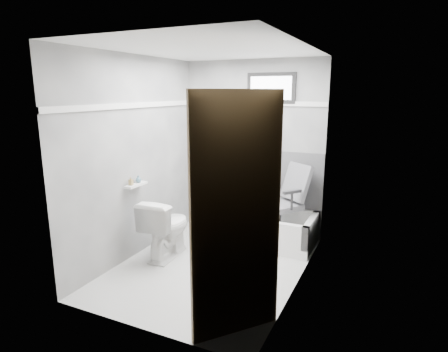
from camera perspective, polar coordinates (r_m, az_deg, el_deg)
The scene contains 19 objects.
floor at distance 4.47m, azimuth -1.95°, elevation -13.54°, with size 2.60×2.60×0.00m, color white.
ceiling at distance 4.02m, azimuth -2.22°, elevation 18.77°, with size 2.60×2.60×0.00m, color silver.
wall_back at distance 5.25m, azimuth 4.39°, elevation 4.22°, with size 2.00×0.02×2.40m, color #5E5E62.
wall_front at distance 3.01m, azimuth -13.40°, elevation -2.62°, with size 2.00×0.02×2.40m, color #5E5E62.
wall_left at distance 4.61m, azimuth -13.23°, elevation 2.71°, with size 0.02×2.60×2.40m, color #5E5E62.
wall_right at distance 3.74m, azimuth 11.71°, elevation 0.47°, with size 0.02×2.60×2.40m, color #5E5E62.
bathtub at distance 5.09m, azimuth 5.16°, elevation -7.63°, with size 1.50×0.70×0.42m, color white, non-canonical shape.
office_chair at distance 4.93m, azimuth 8.52°, elevation -3.65°, with size 0.55×0.55×0.95m, color slate, non-canonical shape.
toilet at distance 4.63m, azimuth -8.76°, elevation -7.77°, with size 0.42×0.74×0.73m, color white.
door at distance 2.62m, azimuth 4.44°, elevation -9.22°, with size 0.78×0.78×2.00m, color #513A1E, non-canonical shape.
window at distance 5.10m, azimuth 7.19°, elevation 13.15°, with size 0.66×0.04×0.40m, color black, non-canonical shape.
backerboard at distance 5.24m, azimuth 6.84°, elevation -0.32°, with size 1.50×0.02×0.78m, color #4C4C4F.
trim_back at distance 5.18m, azimuth 4.46°, elevation 10.99°, with size 2.00×0.02×0.06m, color white.
trim_left at distance 4.54m, azimuth -13.50°, elevation 10.43°, with size 0.02×2.60×0.06m, color white.
pole at distance 5.01m, azimuth 4.66°, elevation 2.07°, with size 0.02×0.02×1.95m, color white.
shelf at distance 4.54m, azimuth -13.24°, elevation -1.31°, with size 0.10×0.32×0.03m, color white.
soap_bottle_a at distance 4.47m, azimuth -14.01°, elevation -0.71°, with size 0.04×0.04×0.10m, color #9B834D.
soap_bottle_b at distance 4.58m, azimuth -12.92°, elevation -0.41°, with size 0.07×0.07×0.09m, color #456D7F.
faucet at distance 5.43m, azimuth 2.19°, elevation -2.48°, with size 0.26×0.10×0.16m, color silver, non-canonical shape.
Camera 1 is at (1.82, -3.56, 1.98)m, focal length 30.00 mm.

